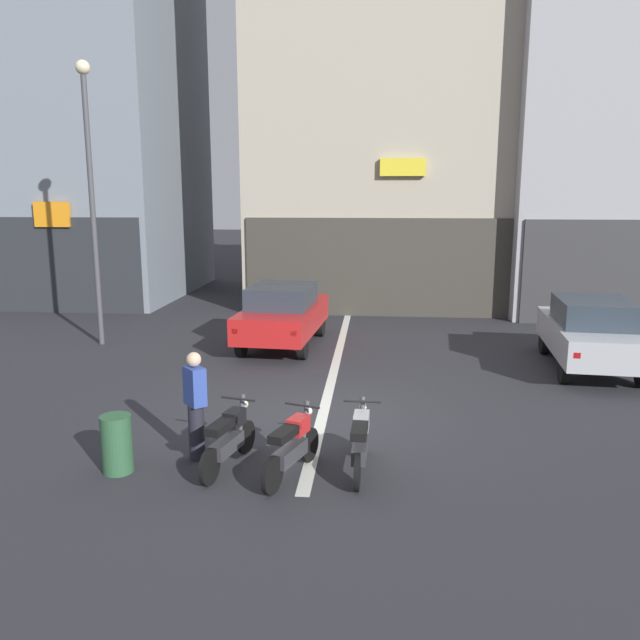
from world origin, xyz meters
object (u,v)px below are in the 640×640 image
street_lamp (90,178)px  person_by_motorcycles (196,405)px  motorcycle_red_row_left_mid (292,446)px  motorcycle_black_row_leftmost (229,438)px  car_silver_parked_kerbside (591,332)px  trash_bin (117,444)px  car_red_crossing_near (283,313)px  motorcycle_silver_row_centre (360,442)px

street_lamp → person_by_motorcycles: (4.67, -7.09, -3.50)m
motorcycle_red_row_left_mid → motorcycle_black_row_leftmost: bearing=168.1°
car_silver_parked_kerbside → trash_bin: 10.62m
car_red_crossing_near → motorcycle_black_row_leftmost: size_ratio=2.58×
car_silver_parked_kerbside → motorcycle_silver_row_centre: (-5.07, -5.93, -0.43)m
motorcycle_silver_row_centre → person_by_motorcycles: (-2.48, 0.23, 0.40)m
car_red_crossing_near → motorcycle_silver_row_centre: car_red_crossing_near is taller
motorcycle_black_row_leftmost → motorcycle_red_row_left_mid: bearing=-11.9°
motorcycle_silver_row_centre → trash_bin: size_ratio=1.97×
motorcycle_black_row_leftmost → person_by_motorcycles: bearing=154.7°
car_red_crossing_near → person_by_motorcycles: person_by_motorcycles is taller
street_lamp → motorcycle_silver_row_centre: street_lamp is taller
motorcycle_red_row_left_mid → trash_bin: (-2.54, -0.08, -0.03)m
car_silver_parked_kerbside → person_by_motorcycles: 9.46m
motorcycle_silver_row_centre → trash_bin: 3.51m
car_red_crossing_near → trash_bin: (-1.25, -7.86, -0.46)m
car_red_crossing_near → street_lamp: 6.00m
car_red_crossing_near → trash_bin: size_ratio=4.97×
motorcycle_silver_row_centre → car_silver_parked_kerbside: bearing=49.5°
motorcycle_black_row_leftmost → trash_bin: motorcycle_black_row_leftmost is taller
car_silver_parked_kerbside → motorcycle_red_row_left_mid: size_ratio=2.65×
car_red_crossing_near → motorcycle_black_row_leftmost: bearing=-87.5°
motorcycle_black_row_leftmost → car_silver_parked_kerbside: bearing=40.5°
motorcycle_black_row_leftmost → motorcycle_silver_row_centre: (1.92, 0.04, 0.00)m
street_lamp → motorcycle_red_row_left_mid: bearing=-50.7°
car_red_crossing_near → street_lamp: street_lamp is taller
car_silver_parked_kerbside → person_by_motorcycles: bearing=-142.9°
car_red_crossing_near → motorcycle_silver_row_centre: (2.24, -7.53, -0.43)m
car_red_crossing_near → person_by_motorcycles: bearing=-91.8°
car_red_crossing_near → car_silver_parked_kerbside: size_ratio=1.00×
motorcycle_silver_row_centre → street_lamp: bearing=134.3°
motorcycle_red_row_left_mid → motorcycle_silver_row_centre: size_ratio=0.96×
car_red_crossing_near → motorcycle_red_row_left_mid: car_red_crossing_near is taller
car_silver_parked_kerbside → motorcycle_silver_row_centre: car_silver_parked_kerbside is taller
car_silver_parked_kerbside → motorcycle_black_row_leftmost: bearing=-139.5°
person_by_motorcycles → motorcycle_red_row_left_mid: bearing=-17.1°
car_silver_parked_kerbside → trash_bin: (-8.57, -6.26, -0.46)m
car_silver_parked_kerbside → motorcycle_silver_row_centre: bearing=-130.5°
motorcycle_black_row_leftmost → person_by_motorcycles: person_by_motorcycles is taller
motorcycle_black_row_leftmost → motorcycle_red_row_left_mid: (0.96, -0.20, 0.00)m
person_by_motorcycles → trash_bin: bearing=-151.6°
car_silver_parked_kerbside → trash_bin: bearing=-143.9°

